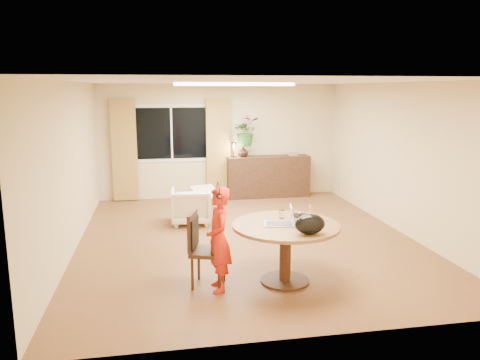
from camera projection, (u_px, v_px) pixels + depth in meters
The scene contains 24 objects.
floor at pixel (246, 239), 7.89m from camera, with size 6.50×6.50×0.00m, color brown.
ceiling at pixel (247, 81), 7.39m from camera, with size 6.50×6.50×0.00m, color white.
wall_back at pixel (220, 141), 10.78m from camera, with size 5.50×5.50×0.00m, color beige.
wall_left at pixel (71, 167), 7.17m from camera, with size 6.50×6.50×0.00m, color beige.
wall_right at pixel (402, 158), 8.12m from camera, with size 6.50×6.50×0.00m, color beige.
window at pixel (172, 133), 10.54m from camera, with size 1.70×0.03×1.30m.
curtain_left at pixel (124, 150), 10.35m from camera, with size 0.55×0.08×2.25m, color olive.
curtain_right at pixel (218, 148), 10.71m from camera, with size 0.55×0.08×2.25m, color olive.
ceiling_panel at pixel (234, 84), 8.56m from camera, with size 2.20×0.35×0.05m, color white.
dining_table at pixel (286, 237), 6.00m from camera, with size 1.38×1.38×0.79m.
dining_chair at pixel (208, 250), 5.92m from camera, with size 0.46×0.42×0.96m, color black, non-canonical shape.
child at pixel (219, 239), 5.77m from camera, with size 0.31×0.48×1.32m, color red.
laptop at pixel (279, 215), 5.92m from camera, with size 0.39×0.26×0.26m, color #B7B7BC, non-canonical shape.
tumbler at pixel (282, 214), 6.25m from camera, with size 0.07×0.07×0.11m, color white, non-canonical shape.
wine_glass at pixel (310, 212), 6.16m from camera, with size 0.07×0.07×0.20m, color white, non-canonical shape.
pot_lid at pixel (300, 215), 6.35m from camera, with size 0.23×0.23×0.04m, color white, non-canonical shape.
handbag at pixel (310, 224), 5.53m from camera, with size 0.37×0.22×0.25m, color black, non-canonical shape.
armchair at pixel (191, 206), 8.74m from camera, with size 0.71×0.73×0.67m, color beige.
throw at pixel (206, 188), 8.67m from camera, with size 0.45×0.55×0.03m, color beige, non-canonical shape.
sideboard at pixel (268, 176), 10.90m from camera, with size 1.91×0.47×0.96m, color black.
vase at pixel (243, 151), 10.68m from camera, with size 0.24×0.24×0.25m, color black.
bouquet at pixel (246, 131), 10.61m from camera, with size 0.59×0.51×0.66m, color #2A5E23.
book_stack at pixel (293, 154), 10.90m from camera, with size 0.20×0.15×0.08m, color #846243, non-canonical shape.
desk_lamp at pixel (234, 150), 10.58m from camera, with size 0.15×0.15×0.36m, color black, non-canonical shape.
Camera 1 is at (-1.43, -7.42, 2.48)m, focal length 35.00 mm.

